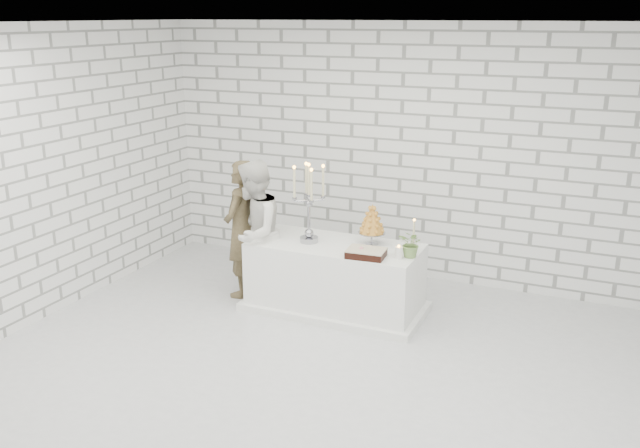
{
  "coord_description": "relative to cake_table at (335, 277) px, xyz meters",
  "views": [
    {
      "loc": [
        2.35,
        -5.15,
        3.07
      ],
      "look_at": [
        -0.31,
        0.87,
        1.05
      ],
      "focal_mm": 38.51,
      "sensor_mm": 36.0,
      "label": 1
    }
  ],
  "objects": [
    {
      "name": "croquembouche",
      "position": [
        0.36,
        0.13,
        0.6
      ],
      "size": [
        0.32,
        0.32,
        0.44
      ],
      "primitive_type": null,
      "rotation": [
        0.0,
        0.0,
        0.11
      ],
      "color": "#B16F21",
      "rests_on": "cake_table"
    },
    {
      "name": "groom",
      "position": [
        -1.13,
        -0.01,
        0.4
      ],
      "size": [
        0.42,
        0.6,
        1.55
      ],
      "primitive_type": "imported",
      "rotation": [
        0.0,
        0.0,
        -1.48
      ],
      "color": "#473A26",
      "rests_on": "ground"
    },
    {
      "name": "extra_taper",
      "position": [
        0.81,
        0.12,
        0.54
      ],
      "size": [
        0.07,
        0.07,
        0.32
      ],
      "primitive_type": "cylinder",
      "rotation": [
        0.0,
        0.0,
        -0.17
      ],
      "color": "beige",
      "rests_on": "cake_table"
    },
    {
      "name": "chocolate_cake",
      "position": [
        0.44,
        -0.24,
        0.42
      ],
      "size": [
        0.39,
        0.3,
        0.08
      ],
      "primitive_type": "cube",
      "rotation": [
        0.0,
        0.0,
        0.08
      ],
      "color": "black",
      "rests_on": "cake_table"
    },
    {
      "name": "candelabra",
      "position": [
        -0.28,
        -0.05,
        0.8
      ],
      "size": [
        0.4,
        0.4,
        0.86
      ],
      "primitive_type": null,
      "rotation": [
        0.0,
        0.0,
        -0.18
      ],
      "color": "#93929B",
      "rests_on": "cake_table"
    },
    {
      "name": "wall_back",
      "position": [
        0.27,
        1.33,
        1.12
      ],
      "size": [
        6.0,
        0.01,
        3.0
      ],
      "primitive_type": "cube",
      "color": "white",
      "rests_on": "ground"
    },
    {
      "name": "ground",
      "position": [
        0.27,
        -1.17,
        -0.38
      ],
      "size": [
        6.0,
        5.0,
        0.01
      ],
      "primitive_type": "cube",
      "color": "silver",
      "rests_on": "ground"
    },
    {
      "name": "flowers",
      "position": [
        0.85,
        -0.07,
        0.51
      ],
      "size": [
        0.3,
        0.28,
        0.28
      ],
      "primitive_type": "imported",
      "rotation": [
        0.0,
        0.0,
        -0.3
      ],
      "color": "olive",
      "rests_on": "cake_table"
    },
    {
      "name": "pillar_candle",
      "position": [
        0.75,
        -0.16,
        0.44
      ],
      "size": [
        0.1,
        0.1,
        0.12
      ],
      "primitive_type": "cylinder",
      "rotation": [
        0.0,
        0.0,
        -0.33
      ],
      "color": "white",
      "rests_on": "cake_table"
    },
    {
      "name": "ceiling",
      "position": [
        0.27,
        -1.17,
        2.62
      ],
      "size": [
        6.0,
        5.0,
        0.01
      ],
      "primitive_type": "cube",
      "color": "white",
      "rests_on": "ground"
    },
    {
      "name": "bride",
      "position": [
        -0.9,
        -0.14,
        0.42
      ],
      "size": [
        0.76,
        0.89,
        1.6
      ],
      "primitive_type": "imported",
      "rotation": [
        0.0,
        0.0,
        -1.35
      ],
      "color": "silver",
      "rests_on": "ground"
    },
    {
      "name": "wall_front",
      "position": [
        0.27,
        -3.67,
        1.12
      ],
      "size": [
        6.0,
        0.01,
        3.0
      ],
      "primitive_type": "cube",
      "color": "white",
      "rests_on": "ground"
    },
    {
      "name": "wall_left",
      "position": [
        -2.73,
        -1.17,
        1.12
      ],
      "size": [
        0.01,
        5.0,
        3.0
      ],
      "primitive_type": "cube",
      "color": "white",
      "rests_on": "ground"
    },
    {
      "name": "cake_table",
      "position": [
        0.0,
        0.0,
        0.0
      ],
      "size": [
        1.8,
        0.8,
        0.75
      ],
      "primitive_type": "cube",
      "color": "white",
      "rests_on": "ground"
    }
  ]
}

